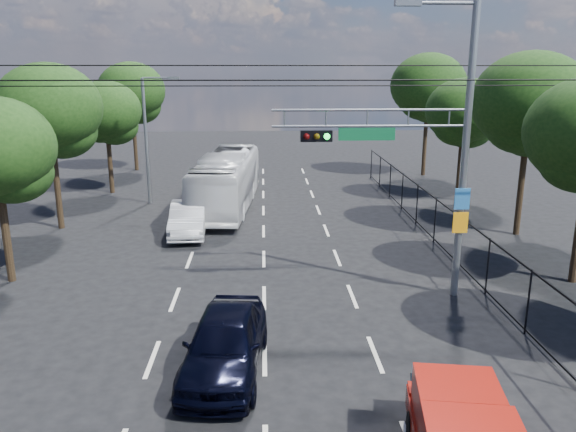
{
  "coord_description": "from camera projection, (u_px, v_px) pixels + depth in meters",
  "views": [
    {
      "loc": [
        0.02,
        -9.64,
        7.52
      ],
      "look_at": [
        0.82,
        8.2,
        2.8
      ],
      "focal_mm": 35.0,
      "sensor_mm": 36.0,
      "label": 1
    }
  ],
  "objects": [
    {
      "name": "tree_left_d",
      "position": [
        107.0,
        116.0,
        33.79
      ],
      "size": [
        4.2,
        4.2,
        6.83
      ],
      "color": "black",
      "rests_on": "ground"
    },
    {
      "name": "utility_wires",
      "position": [
        262.0,
        77.0,
        17.91
      ],
      "size": [
        22.0,
        5.04,
        0.74
      ],
      "color": "black",
      "rests_on": "ground"
    },
    {
      "name": "white_bus",
      "position": [
        227.0,
        181.0,
        30.83
      ],
      "size": [
        3.46,
        11.09,
        3.04
      ],
      "primitive_type": "imported",
      "rotation": [
        0.0,
        0.0,
        -0.08
      ],
      "color": "silver",
      "rests_on": "ground"
    },
    {
      "name": "tree_right_c",
      "position": [
        529.0,
        110.0,
        24.78
      ],
      "size": [
        5.1,
        5.1,
        8.29
      ],
      "color": "black",
      "rests_on": "ground"
    },
    {
      "name": "signal_mast",
      "position": [
        428.0,
        142.0,
        17.83
      ],
      "size": [
        6.43,
        0.39,
        9.5
      ],
      "color": "slate",
      "rests_on": "ground"
    },
    {
      "name": "white_van",
      "position": [
        188.0,
        218.0,
        26.09
      ],
      "size": [
        1.83,
        4.59,
        1.48
      ],
      "primitive_type": "imported",
      "rotation": [
        0.0,
        0.0,
        0.06
      ],
      "color": "silver",
      "rests_on": "ground"
    },
    {
      "name": "fence_right",
      "position": [
        448.0,
        231.0,
        23.05
      ],
      "size": [
        0.06,
        34.03,
        2.0
      ],
      "color": "black",
      "rests_on": "ground"
    },
    {
      "name": "tree_right_d",
      "position": [
        464.0,
        117.0,
        31.75
      ],
      "size": [
        4.32,
        4.32,
        7.02
      ],
      "color": "black",
      "rests_on": "ground"
    },
    {
      "name": "lane_markings",
      "position": [
        264.0,
        244.0,
        24.75
      ],
      "size": [
        6.12,
        38.0,
        0.01
      ],
      "color": "beige",
      "rests_on": "ground"
    },
    {
      "name": "tree_left_c",
      "position": [
        50.0,
        116.0,
        25.87
      ],
      "size": [
        4.8,
        4.8,
        7.8
      ],
      "color": "black",
      "rests_on": "ground"
    },
    {
      "name": "tree_left_e",
      "position": [
        132.0,
        96.0,
        41.3
      ],
      "size": [
        4.92,
        4.92,
        7.99
      ],
      "color": "black",
      "rests_on": "ground"
    },
    {
      "name": "tree_right_e",
      "position": [
        428.0,
        91.0,
        39.21
      ],
      "size": [
        5.28,
        5.28,
        8.58
      ],
      "color": "black",
      "rests_on": "ground"
    },
    {
      "name": "navy_hatchback",
      "position": [
        225.0,
        343.0,
        14.16
      ],
      "size": [
        2.33,
        4.87,
        1.6
      ],
      "primitive_type": "imported",
      "rotation": [
        0.0,
        0.0,
        -0.1
      ],
      "color": "black",
      "rests_on": "ground"
    },
    {
      "name": "streetlight_left",
      "position": [
        149.0,
        134.0,
        31.2
      ],
      "size": [
        2.09,
        0.22,
        7.08
      ],
      "color": "slate",
      "rests_on": "ground"
    }
  ]
}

